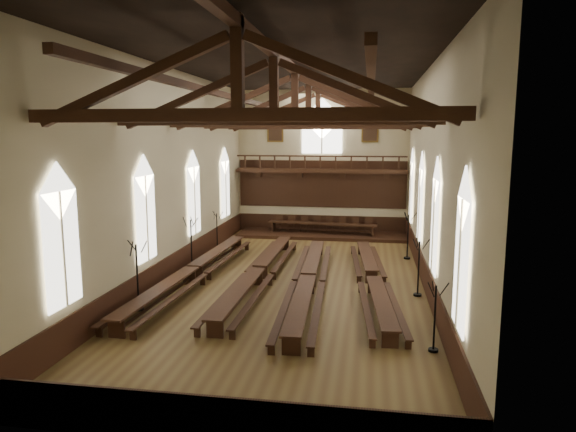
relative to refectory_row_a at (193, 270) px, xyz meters
name	(u,v)px	position (x,y,z in m)	size (l,w,h in m)	color
ground	(295,283)	(4.75, 0.61, -0.56)	(26.00, 26.00, 0.00)	brown
room_walls	(295,144)	(4.75, 0.61, 5.90)	(26.00, 26.00, 26.00)	beige
wainscot_band	(295,270)	(4.75, 0.61, 0.04)	(12.00, 26.00, 1.20)	#351A10
side_windows	(295,204)	(4.75, 0.61, 3.18)	(11.85, 19.80, 4.50)	white
end_window	(322,130)	(4.75, 13.51, 6.66)	(2.80, 0.12, 3.80)	white
minstrels_gallery	(321,178)	(4.75, 13.27, 3.34)	(11.80, 1.24, 3.70)	#331F10
portraits	(322,132)	(4.75, 13.50, 6.54)	(7.75, 0.09, 1.45)	brown
roof_trusses	(295,105)	(4.75, 0.61, 7.65)	(11.70, 25.70, 2.80)	#331F10
refectory_row_a	(193,270)	(0.00, 0.00, 0.00)	(1.84, 14.64, 0.77)	#331F10
refectory_row_b	(259,271)	(3.07, 0.48, -0.01)	(1.56, 14.44, 0.75)	#331F10
refectory_row_c	(308,278)	(5.52, -0.47, -0.01)	(1.85, 14.54, 0.76)	#331F10
refectory_row_d	(372,277)	(8.36, 0.34, -0.05)	(1.95, 14.01, 0.70)	#331F10
dais	(322,235)	(4.96, 12.01, -0.45)	(11.40, 3.20, 0.21)	#351A10
high_table	(322,225)	(4.96, 12.01, 0.24)	(7.52, 1.55, 0.70)	#331F10
high_chairs	(323,223)	(4.96, 12.75, 0.25)	(6.79, 0.49, 1.10)	#331F10
candelabrum_left_near	(138,289)	(-0.80, -4.15, 0.30)	(0.86, 0.80, 2.83)	black
candelabrum_left_mid	(192,254)	(-0.80, 2.03, 0.28)	(0.84, 0.79, 2.78)	black
candelabrum_left_far	(217,239)	(-0.80, 6.47, 0.17)	(0.70, 0.73, 2.41)	black
candelabrum_right_near	(434,331)	(10.30, -6.34, 0.15)	(0.68, 0.70, 2.33)	black
candelabrum_right_mid	(418,279)	(10.30, -0.52, 0.22)	(0.75, 0.76, 2.56)	black
candelabrum_right_far	(407,245)	(10.30, 6.25, 0.25)	(0.72, 0.82, 2.66)	black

